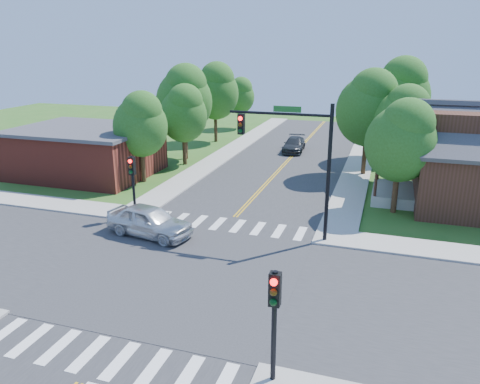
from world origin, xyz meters
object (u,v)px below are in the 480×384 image
(signal_pole_nw, at_px, (132,175))
(car_dgrey, at_px, (294,145))
(signal_mast_ne, at_px, (296,149))
(car_silver, at_px, (149,221))
(signal_pole_se, at_px, (274,307))

(signal_pole_nw, relative_size, car_dgrey, 0.81)
(car_dgrey, bearing_deg, signal_mast_ne, -82.61)
(car_silver, distance_m, car_dgrey, 22.81)
(car_silver, height_order, car_dgrey, car_silver)
(car_silver, relative_size, car_dgrey, 1.10)
(signal_mast_ne, bearing_deg, signal_pole_se, -81.44)
(signal_mast_ne, relative_size, signal_pole_se, 1.89)
(signal_mast_ne, height_order, signal_pole_se, signal_mast_ne)
(signal_mast_ne, relative_size, car_dgrey, 1.54)
(signal_pole_se, bearing_deg, car_dgrey, 100.44)
(signal_pole_nw, height_order, car_dgrey, signal_pole_nw)
(car_silver, xyz_separation_m, car_dgrey, (3.26, 22.57, -0.17))
(signal_pole_se, distance_m, signal_pole_nw, 15.84)
(signal_pole_nw, bearing_deg, car_dgrey, 75.34)
(signal_mast_ne, bearing_deg, signal_pole_nw, -179.93)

